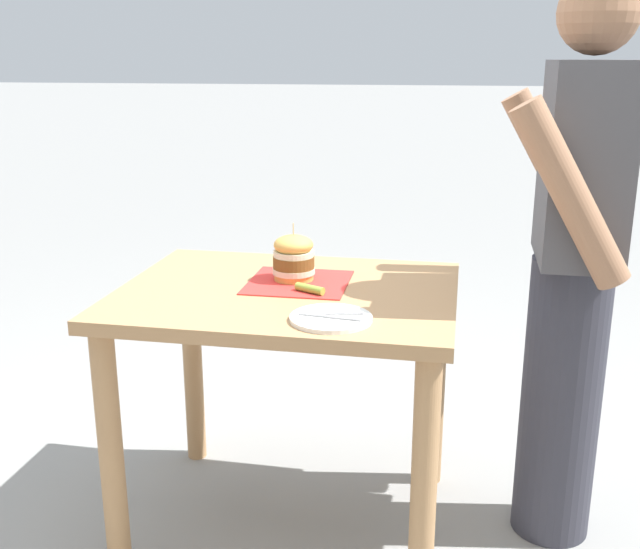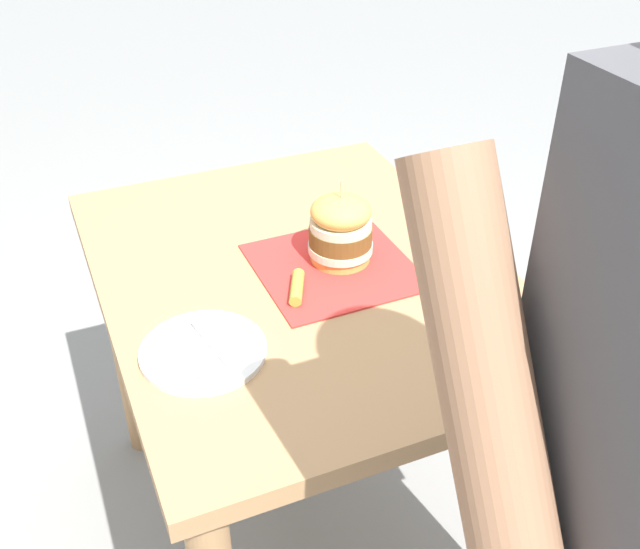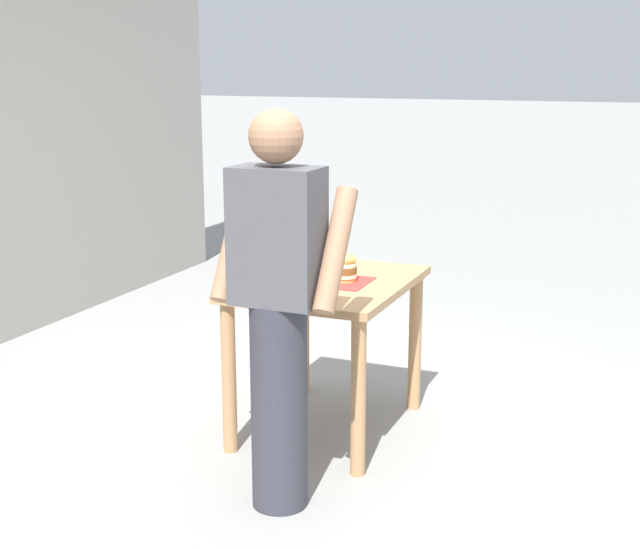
{
  "view_description": "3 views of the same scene",
  "coord_description": "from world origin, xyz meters",
  "px_view_note": "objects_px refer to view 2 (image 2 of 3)",
  "views": [
    {
      "loc": [
        2.09,
        0.5,
        1.47
      ],
      "look_at": [
        0.0,
        0.1,
        0.85
      ],
      "focal_mm": 42.0,
      "sensor_mm": 36.0,
      "label": 1
    },
    {
      "loc": [
        0.45,
        1.17,
        1.64
      ],
      "look_at": [
        0.0,
        0.1,
        0.85
      ],
      "focal_mm": 42.0,
      "sensor_mm": 36.0,
      "label": 2
    },
    {
      "loc": [
        -1.64,
        4.01,
        1.87
      ],
      "look_at": [
        0.0,
        0.1,
        0.85
      ],
      "focal_mm": 50.0,
      "sensor_mm": 36.0,
      "label": 3
    }
  ],
  "objects_px": {
    "pickle_spear": "(297,287)",
    "side_plate_with_forks": "(203,351)",
    "patio_table": "(302,326)",
    "sandwich": "(340,228)"
  },
  "relations": [
    {
      "from": "patio_table",
      "to": "side_plate_with_forks",
      "type": "relative_size",
      "value": 4.57
    },
    {
      "from": "pickle_spear",
      "to": "side_plate_with_forks",
      "type": "xyz_separation_m",
      "value": [
        0.21,
        0.1,
        -0.01
      ]
    },
    {
      "from": "sandwich",
      "to": "patio_table",
      "type": "bearing_deg",
      "value": 2.02
    },
    {
      "from": "patio_table",
      "to": "pickle_spear",
      "type": "xyz_separation_m",
      "value": [
        0.04,
        0.08,
        0.16
      ]
    },
    {
      "from": "patio_table",
      "to": "sandwich",
      "type": "height_order",
      "value": "sandwich"
    },
    {
      "from": "sandwich",
      "to": "side_plate_with_forks",
      "type": "xyz_separation_m",
      "value": [
        0.34,
        0.18,
        -0.07
      ]
    },
    {
      "from": "pickle_spear",
      "to": "patio_table",
      "type": "bearing_deg",
      "value": -116.41
    },
    {
      "from": "pickle_spear",
      "to": "side_plate_with_forks",
      "type": "height_order",
      "value": "pickle_spear"
    },
    {
      "from": "pickle_spear",
      "to": "side_plate_with_forks",
      "type": "relative_size",
      "value": 0.43
    },
    {
      "from": "sandwich",
      "to": "side_plate_with_forks",
      "type": "relative_size",
      "value": 0.81
    }
  ]
}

